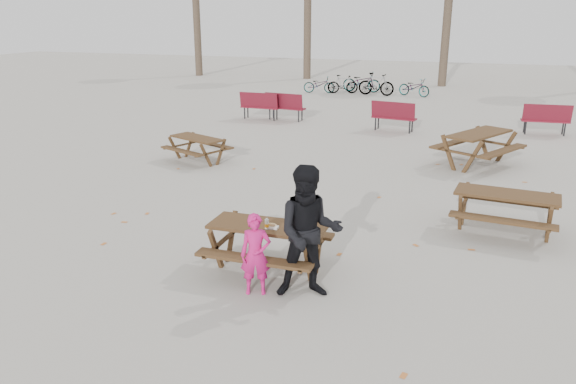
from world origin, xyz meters
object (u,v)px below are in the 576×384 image
(adult, at_px, (309,232))
(picnic_table_east, at_px, (505,213))
(picnic_table_north, at_px, (197,149))
(soda_bottle, at_px, (267,224))
(child, at_px, (256,254))
(food_tray, at_px, (272,227))
(picnic_table_far, at_px, (478,149))
(main_picnic_table, at_px, (268,236))

(adult, relative_size, picnic_table_east, 1.08)
(picnic_table_north, bearing_deg, adult, -28.66)
(soda_bottle, height_order, child, child)
(picnic_table_north, bearing_deg, food_tray, -30.89)
(food_tray, relative_size, child, 0.15)
(soda_bottle, distance_m, picnic_table_north, 7.26)
(food_tray, bearing_deg, adult, -31.79)
(picnic_table_east, relative_size, picnic_table_north, 1.15)
(child, bearing_deg, adult, -5.42)
(soda_bottle, xyz_separation_m, child, (0.05, -0.58, -0.24))
(picnic_table_east, bearing_deg, food_tray, -133.09)
(food_tray, relative_size, picnic_table_far, 0.09)
(food_tray, xyz_separation_m, adult, (0.71, -0.44, 0.18))
(food_tray, relative_size, soda_bottle, 1.06)
(child, bearing_deg, picnic_table_east, 26.56)
(picnic_table_east, bearing_deg, soda_bottle, -133.23)
(soda_bottle, distance_m, picnic_table_far, 8.43)
(food_tray, height_order, picnic_table_north, food_tray)
(soda_bottle, distance_m, adult, 0.89)
(child, distance_m, adult, 0.84)
(main_picnic_table, bearing_deg, child, -82.52)
(adult, distance_m, picnic_table_east, 4.42)
(picnic_table_east, xyz_separation_m, picnic_table_far, (-0.53, 4.85, 0.06))
(child, height_order, picnic_table_east, child)
(food_tray, bearing_deg, main_picnic_table, 136.56)
(child, height_order, picnic_table_far, child)
(child, distance_m, picnic_table_north, 7.75)
(main_picnic_table, bearing_deg, picnic_table_north, 126.14)
(food_tray, distance_m, adult, 0.86)
(soda_bottle, distance_m, picnic_table_east, 4.66)
(soda_bottle, xyz_separation_m, picnic_table_north, (-4.23, 5.88, -0.51))
(main_picnic_table, xyz_separation_m, food_tray, (0.12, -0.12, 0.21))
(adult, distance_m, picnic_table_far, 8.57)
(main_picnic_table, distance_m, adult, 1.08)
(picnic_table_far, bearing_deg, food_tray, -171.39)
(child, relative_size, picnic_table_north, 0.77)
(main_picnic_table, xyz_separation_m, child, (0.10, -0.74, 0.02))
(picnic_table_north, height_order, picnic_table_far, picnic_table_far)
(main_picnic_table, relative_size, child, 1.49)
(main_picnic_table, xyz_separation_m, picnic_table_east, (3.57, 2.86, -0.20))
(soda_bottle, relative_size, picnic_table_east, 0.09)
(adult, height_order, picnic_table_far, adult)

